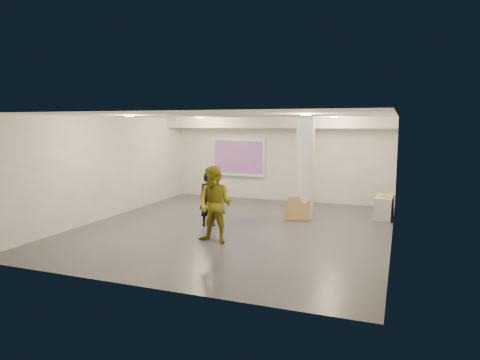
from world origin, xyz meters
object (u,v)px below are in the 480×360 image
at_px(woman, 209,199).
at_px(projection_screen, 238,157).
at_px(credenza, 384,207).
at_px(man, 215,205).
at_px(column, 305,168).

bearing_deg(woman, projection_screen, 66.93).
relative_size(credenza, woman, 0.77).
height_order(projection_screen, credenza, projection_screen).
height_order(projection_screen, man, projection_screen).
height_order(woman, man, man).
bearing_deg(projection_screen, woman, -79.20).
height_order(column, projection_screen, column).
bearing_deg(woman, credenza, -3.01).
distance_m(woman, man, 1.72).
bearing_deg(man, woman, 125.67).
bearing_deg(man, column, 73.25).
bearing_deg(credenza, woman, -146.14).
xyz_separation_m(projection_screen, man, (1.70, -5.97, -0.62)).
xyz_separation_m(projection_screen, woman, (0.86, -4.48, -0.79)).
bearing_deg(man, credenza, 55.07).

